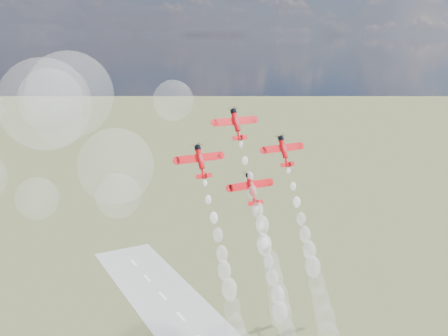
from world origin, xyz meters
The scene contains 8 objects.
plane_lead centered at (-6.88, 12.50, 89.50)m, with size 12.59×6.49×8.28m.
plane_left centered at (-19.80, 8.28, 81.50)m, with size 12.59×6.49×8.28m.
plane_right centered at (6.04, 8.28, 81.50)m, with size 12.59×6.49×8.28m.
plane_slot centered at (-6.88, 4.07, 73.49)m, with size 12.59×6.49×8.28m.
smoke_trail_lead centered at (-6.73, -6.75, 52.61)m, with size 5.27×23.61×43.34m.
smoke_trail_left centered at (-20.13, -11.31, 45.05)m, with size 5.21×24.71×42.42m.
smoke_trail_right centered at (5.69, -11.03, 44.82)m, with size 5.36×24.13×43.35m.
drifted_smoke_cloud centered at (-48.99, 24.13, 89.95)m, with size 59.32×37.61×49.10m.
Camera 1 is at (-76.36, -109.63, 112.71)m, focal length 42.00 mm.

